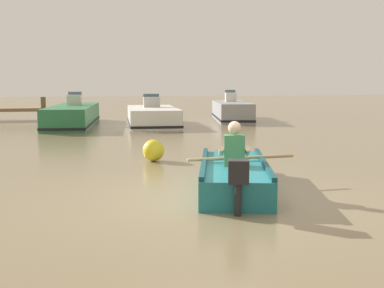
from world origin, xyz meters
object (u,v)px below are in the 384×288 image
object	(u,v)px
rowboat_with_person	(234,174)
moored_boat_white	(152,117)
mooring_buoy	(153,150)
moored_boat_green	(73,116)
moored_boat_grey	(231,111)

from	to	relation	value
rowboat_with_person	moored_boat_white	size ratio (longest dim) A/B	0.70
mooring_buoy	rowboat_with_person	bearing A→B (deg)	-73.84
moored_boat_green	mooring_buoy	distance (m)	10.42
moored_boat_white	mooring_buoy	distance (m)	9.74
moored_boat_grey	mooring_buoy	size ratio (longest dim) A/B	11.20
mooring_buoy	moored_boat_white	bearing A→B (deg)	82.21
moored_boat_green	moored_boat_grey	distance (m)	7.68
rowboat_with_person	moored_boat_green	bearing A→B (deg)	102.41
moored_boat_green	moored_boat_white	size ratio (longest dim) A/B	1.31
moored_boat_green	moored_boat_white	distance (m)	3.39
moored_boat_green	moored_boat_white	bearing A→B (deg)	-9.75
moored_boat_white	moored_boat_grey	size ratio (longest dim) A/B	0.92
moored_boat_grey	mooring_buoy	distance (m)	12.87
moored_boat_white	moored_boat_grey	distance (m)	4.65
rowboat_with_person	moored_boat_green	distance (m)	13.79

